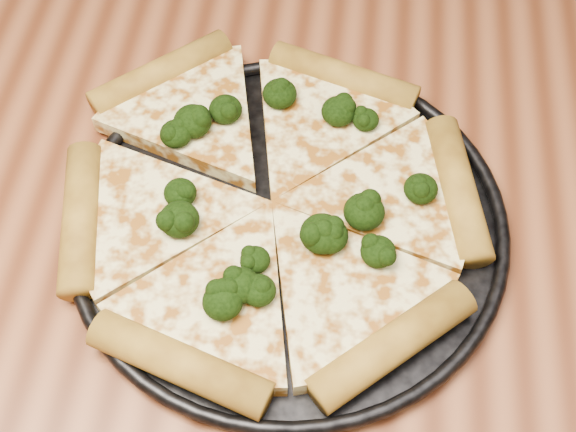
# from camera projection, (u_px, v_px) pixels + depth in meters

# --- Properties ---
(dining_table) EXTENTS (1.20, 0.90, 0.75)m
(dining_table) POSITION_uv_depth(u_px,v_px,m) (161.00, 239.00, 0.71)
(dining_table) COLOR brown
(dining_table) RESTS_ON ground
(pizza_pan) EXTENTS (0.33, 0.33, 0.02)m
(pizza_pan) POSITION_uv_depth(u_px,v_px,m) (288.00, 222.00, 0.60)
(pizza_pan) COLOR black
(pizza_pan) RESTS_ON dining_table
(pizza) EXTENTS (0.34, 0.35, 0.03)m
(pizza) POSITION_uv_depth(u_px,v_px,m) (269.00, 200.00, 0.60)
(pizza) COLOR #FFEE9C
(pizza) RESTS_ON pizza_pan
(broccoli_florets) EXTENTS (0.22, 0.22, 0.02)m
(broccoli_florets) POSITION_uv_depth(u_px,v_px,m) (277.00, 194.00, 0.59)
(broccoli_florets) COLOR black
(broccoli_florets) RESTS_ON pizza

